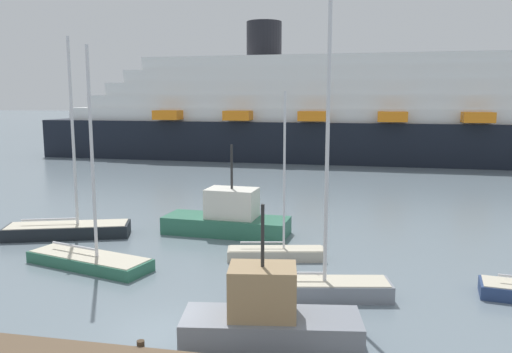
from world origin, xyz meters
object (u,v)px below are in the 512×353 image
at_px(fishing_boat_2, 268,317).
at_px(sailboat_5, 312,284).
at_px(sailboat_3, 89,257).
at_px(sailboat_0, 276,251).
at_px(cruise_ship, 389,116).
at_px(sailboat_4, 68,228).
at_px(fishing_boat_0, 228,218).

bearing_deg(fishing_boat_2, sailboat_5, -112.91).
bearing_deg(sailboat_3, sailboat_0, 33.82).
relative_size(fishing_boat_2, cruise_ship, 0.07).
distance_m(sailboat_0, sailboat_4, 13.08).
xyz_separation_m(sailboat_4, sailboat_5, (15.22, -6.65, 0.05)).
bearing_deg(sailboat_3, sailboat_4, 145.72).
bearing_deg(sailboat_5, sailboat_0, 104.75).
relative_size(fishing_boat_0, fishing_boat_2, 1.25).
bearing_deg(sailboat_0, sailboat_5, -76.08).
xyz_separation_m(sailboat_5, cruise_ship, (5.80, 49.49, 5.36)).
relative_size(sailboat_5, cruise_ship, 0.13).
xyz_separation_m(fishing_boat_0, fishing_boat_2, (4.83, -13.41, -0.07)).
distance_m(sailboat_3, fishing_boat_0, 8.99).
xyz_separation_m(sailboat_0, fishing_boat_2, (1.16, -9.06, 0.52)).
bearing_deg(sailboat_5, sailboat_4, 145.71).
bearing_deg(sailboat_0, sailboat_4, 160.31).
xyz_separation_m(sailboat_4, fishing_boat_2, (14.10, -10.92, 0.39)).
bearing_deg(cruise_ship, sailboat_0, -98.59).
relative_size(sailboat_3, sailboat_5, 0.85).
xyz_separation_m(sailboat_5, fishing_boat_0, (-5.94, 9.15, 0.40)).
height_order(fishing_boat_0, cruise_ship, cruise_ship).
xyz_separation_m(sailboat_0, fishing_boat_0, (-3.67, 4.36, 0.58)).
bearing_deg(sailboat_4, sailboat_5, -42.24).
distance_m(sailboat_0, fishing_boat_2, 9.15).
height_order(sailboat_4, fishing_boat_0, sailboat_4).
height_order(sailboat_0, sailboat_5, sailboat_5).
xyz_separation_m(sailboat_5, fishing_boat_2, (-1.12, -4.27, 0.34)).
bearing_deg(fishing_boat_0, sailboat_4, -160.60).
bearing_deg(sailboat_0, fishing_boat_2, -94.19).
distance_m(fishing_boat_0, fishing_boat_2, 14.26).
xyz_separation_m(sailboat_4, fishing_boat_0, (9.28, 2.49, 0.45)).
bearing_deg(fishing_boat_0, sailboat_3, -121.29).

